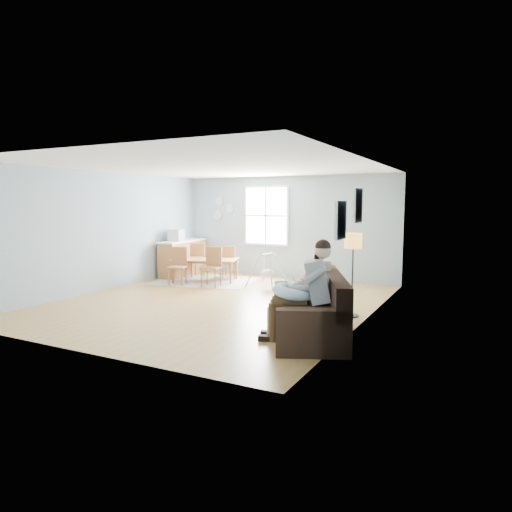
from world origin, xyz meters
The scene contains 22 objects.
room centered at (0.00, 0.00, 2.42)m, with size 8.40×9.40×3.90m.
window centered at (-0.60, 3.46, 1.65)m, with size 1.32×0.08×1.62m.
pictures centered at (2.97, -1.05, 1.85)m, with size 0.05×1.34×0.74m.
wall_plates centered at (-2.00, 3.47, 1.83)m, with size 0.67×0.02×0.66m.
sofa centered at (2.51, -1.27, 0.33)m, with size 1.81×2.47×0.92m.
green_throw centered at (2.13, -0.62, 0.58)m, with size 1.03×0.88×0.04m, color #16621F.
beige_pillow centered at (2.49, -0.63, 0.82)m, with size 0.15×0.52×0.52m, color tan.
father centered at (2.51, -1.63, 0.79)m, with size 1.11×0.71×1.48m.
nursing_pillow centered at (2.35, -1.70, 0.72)m, with size 0.60×0.60×0.16m, color silver.
infant centered at (2.33, -1.66, 0.81)m, with size 0.30×0.40×0.15m.
toddler centered at (2.35, -1.11, 0.78)m, with size 0.62×0.44×0.91m.
floor_lamp centered at (2.73, 0.07, 1.22)m, with size 0.30×0.30×1.47m.
storage_cube centered at (2.23, -1.68, 0.24)m, with size 0.53×0.50×0.47m.
rug centered at (-1.60, 1.94, 0.01)m, with size 2.44×1.86×0.01m, color #9B948D.
dining_table centered at (-1.60, 1.94, 0.29)m, with size 1.64×0.91×0.58m, color olive.
chair_sw centered at (-1.93, 1.26, 0.52)m, with size 0.53×0.53×0.92m.
chair_se centered at (-1.05, 1.44, 0.54)m, with size 0.50×0.50×0.94m.
chair_nw centered at (-2.14, 2.45, 0.52)m, with size 0.53×0.53×0.92m.
chair_ne centered at (-1.28, 2.63, 0.49)m, with size 0.48×0.48×0.86m.
counter centered at (-2.70, 2.50, 0.49)m, with size 0.62×1.77×0.97m.
monitor centered at (-2.66, 2.17, 1.14)m, with size 0.38×0.36×0.32m.
baby_swing centered at (0.19, 1.90, 0.36)m, with size 0.85×0.86×0.80m.
Camera 1 is at (4.83, -7.69, 1.98)m, focal length 32.00 mm.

